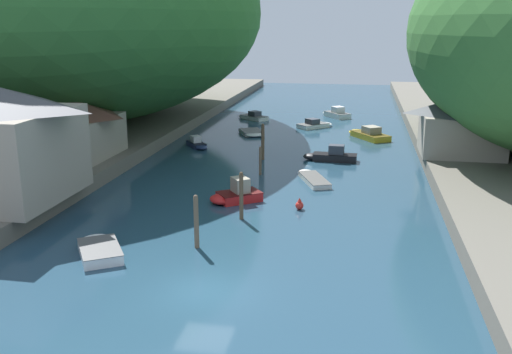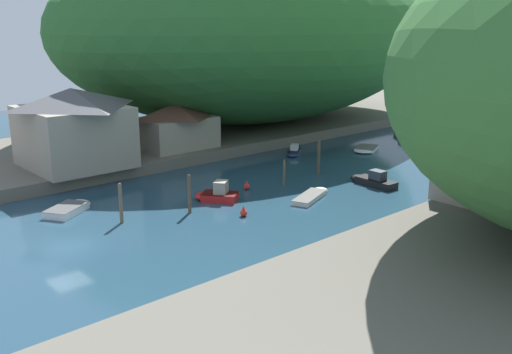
{
  "view_description": "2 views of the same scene",
  "coord_description": "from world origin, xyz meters",
  "px_view_note": "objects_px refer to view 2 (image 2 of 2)",
  "views": [
    {
      "loc": [
        6.82,
        -23.62,
        12.21
      ],
      "look_at": [
        -0.55,
        16.68,
        1.08
      ],
      "focal_mm": 40.0,
      "sensor_mm": 36.0,
      "label": 1
    },
    {
      "loc": [
        34.82,
        -14.1,
        14.5
      ],
      "look_at": [
        1.06,
        15.98,
        2.16
      ],
      "focal_mm": 40.0,
      "sensor_mm": 36.0,
      "label": 2
    }
  ],
  "objects_px": {
    "boat_mid_channel": "(471,167)",
    "waterfront_building": "(74,126)",
    "boat_white_cruiser": "(70,208)",
    "boat_far_right_bank": "(496,142)",
    "boat_yellow_tender": "(294,152)",
    "boat_far_upstream": "(403,134)",
    "right_bank_cottage": "(490,168)",
    "person_by_boathouse": "(124,156)",
    "boat_red_skiff": "(312,195)",
    "boat_moored_right": "(216,194)",
    "channel_buoy_near": "(247,186)",
    "boat_small_dinghy": "(365,149)",
    "boat_navy_launch": "(372,180)",
    "channel_buoy_far": "(244,212)",
    "boathouse_shed": "(176,125)",
    "boat_open_rowboat": "(445,150)",
    "person_on_quay": "(66,162)"
  },
  "relations": [
    {
      "from": "boat_yellow_tender",
      "to": "boat_white_cruiser",
      "type": "height_order",
      "value": "boat_yellow_tender"
    },
    {
      "from": "boat_navy_launch",
      "to": "boat_open_rowboat",
      "type": "bearing_deg",
      "value": 11.56
    },
    {
      "from": "right_bank_cottage",
      "to": "person_by_boathouse",
      "type": "distance_m",
      "value": 32.38
    },
    {
      "from": "boat_red_skiff",
      "to": "boat_moored_right",
      "type": "bearing_deg",
      "value": -147.52
    },
    {
      "from": "boat_red_skiff",
      "to": "boat_navy_launch",
      "type": "height_order",
      "value": "boat_navy_launch"
    },
    {
      "from": "boat_far_upstream",
      "to": "channel_buoy_far",
      "type": "bearing_deg",
      "value": -126.19
    },
    {
      "from": "person_by_boathouse",
      "to": "boat_white_cruiser",
      "type": "bearing_deg",
      "value": -122.38
    },
    {
      "from": "boat_far_right_bank",
      "to": "boat_far_upstream",
      "type": "distance_m",
      "value": 11.29
    },
    {
      "from": "boat_far_right_bank",
      "to": "boat_mid_channel",
      "type": "bearing_deg",
      "value": -108.53
    },
    {
      "from": "boat_navy_launch",
      "to": "channel_buoy_near",
      "type": "bearing_deg",
      "value": 148.92
    },
    {
      "from": "boat_white_cruiser",
      "to": "boat_navy_launch",
      "type": "bearing_deg",
      "value": 32.52
    },
    {
      "from": "boat_far_right_bank",
      "to": "boat_yellow_tender",
      "type": "height_order",
      "value": "boat_far_right_bank"
    },
    {
      "from": "person_on_quay",
      "to": "person_by_boathouse",
      "type": "relative_size",
      "value": 1.0
    },
    {
      "from": "boat_red_skiff",
      "to": "boat_white_cruiser",
      "type": "relative_size",
      "value": 1.21
    },
    {
      "from": "boat_moored_right",
      "to": "boat_far_upstream",
      "type": "xyz_separation_m",
      "value": [
        -5.45,
        35.1,
        -0.16
      ]
    },
    {
      "from": "boathouse_shed",
      "to": "boat_open_rowboat",
      "type": "bearing_deg",
      "value": 53.15
    },
    {
      "from": "boat_mid_channel",
      "to": "boat_white_cruiser",
      "type": "relative_size",
      "value": 1.32
    },
    {
      "from": "person_by_boathouse",
      "to": "boathouse_shed",
      "type": "bearing_deg",
      "value": 42.99
    },
    {
      "from": "boat_yellow_tender",
      "to": "boat_navy_launch",
      "type": "bearing_deg",
      "value": 129.71
    },
    {
      "from": "boat_mid_channel",
      "to": "waterfront_building",
      "type": "bearing_deg",
      "value": -160.87
    },
    {
      "from": "boat_open_rowboat",
      "to": "boat_white_cruiser",
      "type": "distance_m",
      "value": 41.79
    },
    {
      "from": "boathouse_shed",
      "to": "boat_moored_right",
      "type": "bearing_deg",
      "value": -22.52
    },
    {
      "from": "boat_red_skiff",
      "to": "boat_small_dinghy",
      "type": "bearing_deg",
      "value": 93.54
    },
    {
      "from": "boat_mid_channel",
      "to": "person_by_boathouse",
      "type": "relative_size",
      "value": 3.64
    },
    {
      "from": "boat_far_right_bank",
      "to": "boat_yellow_tender",
      "type": "distance_m",
      "value": 25.32
    },
    {
      "from": "boat_yellow_tender",
      "to": "boat_small_dinghy",
      "type": "bearing_deg",
      "value": -155.54
    },
    {
      "from": "boathouse_shed",
      "to": "right_bank_cottage",
      "type": "xyz_separation_m",
      "value": [
        31.96,
        6.82,
        0.1
      ]
    },
    {
      "from": "boat_small_dinghy",
      "to": "boat_far_right_bank",
      "type": "distance_m",
      "value": 16.7
    },
    {
      "from": "boat_open_rowboat",
      "to": "boat_white_cruiser",
      "type": "relative_size",
      "value": 0.98
    },
    {
      "from": "waterfront_building",
      "to": "boat_far_upstream",
      "type": "distance_m",
      "value": 41.87
    },
    {
      "from": "boat_navy_launch",
      "to": "channel_buoy_far",
      "type": "height_order",
      "value": "boat_navy_launch"
    },
    {
      "from": "waterfront_building",
      "to": "right_bank_cottage",
      "type": "distance_m",
      "value": 36.77
    },
    {
      "from": "boat_far_upstream",
      "to": "boathouse_shed",
      "type": "bearing_deg",
      "value": -160.02
    },
    {
      "from": "boat_far_right_bank",
      "to": "person_by_boathouse",
      "type": "relative_size",
      "value": 2.96
    },
    {
      "from": "boathouse_shed",
      "to": "boat_moored_right",
      "type": "relative_size",
      "value": 2.12
    },
    {
      "from": "boat_moored_right",
      "to": "person_by_boathouse",
      "type": "bearing_deg",
      "value": 64.52
    },
    {
      "from": "boat_moored_right",
      "to": "boat_far_upstream",
      "type": "relative_size",
      "value": 0.85
    },
    {
      "from": "boat_yellow_tender",
      "to": "boat_white_cruiser",
      "type": "relative_size",
      "value": 0.79
    },
    {
      "from": "boat_far_right_bank",
      "to": "boat_far_upstream",
      "type": "bearing_deg",
      "value": 164.14
    },
    {
      "from": "boat_red_skiff",
      "to": "person_on_quay",
      "type": "xyz_separation_m",
      "value": [
        -17.78,
        -13.87,
        1.96
      ]
    },
    {
      "from": "boat_white_cruiser",
      "to": "person_by_boathouse",
      "type": "relative_size",
      "value": 2.76
    },
    {
      "from": "boat_yellow_tender",
      "to": "person_by_boathouse",
      "type": "xyz_separation_m",
      "value": [
        -3.88,
        -19.18,
        1.83
      ]
    },
    {
      "from": "boat_small_dinghy",
      "to": "boat_yellow_tender",
      "type": "bearing_deg",
      "value": 34.79
    },
    {
      "from": "boat_yellow_tender",
      "to": "person_by_boathouse",
      "type": "distance_m",
      "value": 19.66
    },
    {
      "from": "boat_far_right_bank",
      "to": "channel_buoy_near",
      "type": "distance_m",
      "value": 35.4
    },
    {
      "from": "boat_open_rowboat",
      "to": "boat_white_cruiser",
      "type": "xyz_separation_m",
      "value": [
        -8.6,
        -40.89,
        -0.06
      ]
    },
    {
      "from": "boat_far_right_bank",
      "to": "waterfront_building",
      "type": "bearing_deg",
      "value": -149.47
    },
    {
      "from": "boat_mid_channel",
      "to": "boat_white_cruiser",
      "type": "xyz_separation_m",
      "value": [
        -14.66,
        -35.53,
        -0.14
      ]
    },
    {
      "from": "boat_far_upstream",
      "to": "boat_navy_launch",
      "type": "bearing_deg",
      "value": -114.14
    },
    {
      "from": "boat_red_skiff",
      "to": "boat_moored_right",
      "type": "relative_size",
      "value": 1.41
    }
  ]
}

